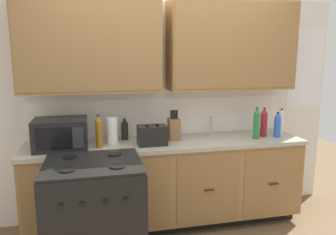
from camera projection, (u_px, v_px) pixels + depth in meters
The scene contains 14 objects.
wall_unit at pixel (163, 70), 3.38m from camera, with size 3.98×0.40×2.35m.
counter_run at pixel (167, 182), 3.40m from camera, with size 2.81×0.64×0.90m.
stove_range at pixel (95, 218), 2.64m from camera, with size 0.76×0.68×0.95m.
microwave at pixel (61, 134), 3.04m from camera, with size 0.48×0.37×0.28m.
toaster at pixel (152, 135), 3.17m from camera, with size 0.28×0.18×0.19m.
knife_block at pixel (174, 129), 3.36m from camera, with size 0.11×0.14×0.31m.
sink_faucet at pixel (211, 125), 3.62m from camera, with size 0.02×0.02×0.20m, color #B2B5BA.
paper_towel_roll at pixel (112, 130), 3.23m from camera, with size 0.12×0.12×0.26m, color white.
bottle_amber at pixel (99, 131), 3.07m from camera, with size 0.06×0.06×0.32m.
bottle_red at pixel (264, 122), 3.50m from camera, with size 0.07×0.07×0.31m.
bottle_green at pixel (256, 123), 3.40m from camera, with size 0.06×0.06×0.33m.
bottle_clear at pixel (281, 122), 3.57m from camera, with size 0.06×0.06×0.29m.
bottle_dark at pixel (125, 129), 3.36m from camera, with size 0.07×0.07×0.22m.
bottle_blue at pixel (277, 125), 3.47m from camera, with size 0.07×0.07×0.27m.
Camera 1 is at (-0.70, -2.84, 1.76)m, focal length 35.04 mm.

